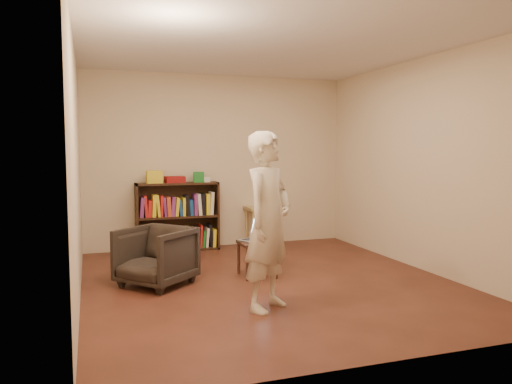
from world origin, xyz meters
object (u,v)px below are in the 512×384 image
object	(u,v)px
armchair	(156,256)
person	(268,221)
stool	(260,214)
bookshelf	(178,221)
side_table	(257,247)
laptop	(258,236)

from	to	relation	value
armchair	person	bearing A→B (deg)	-4.06
stool	person	world-z (taller)	person
bookshelf	stool	distance (m)	1.26
stool	bookshelf	bearing A→B (deg)	177.10
bookshelf	person	xyz separation A→B (m)	(0.34, -2.96, 0.39)
stool	side_table	xyz separation A→B (m)	(-0.63, -1.74, -0.15)
bookshelf	armchair	distance (m)	1.91
stool	laptop	world-z (taller)	laptop
laptop	bookshelf	bearing A→B (deg)	165.23
stool	side_table	world-z (taller)	stool
side_table	laptop	distance (m)	0.14
laptop	person	bearing A→B (deg)	-49.68
side_table	armchair	bearing A→B (deg)	-179.08
stool	laptop	size ratio (longest dim) A/B	1.27
stool	side_table	bearing A→B (deg)	-110.05
bookshelf	person	world-z (taller)	person
armchair	side_table	bearing A→B (deg)	48.81
bookshelf	laptop	distance (m)	1.88
armchair	laptop	distance (m)	1.21
laptop	armchair	bearing A→B (deg)	-122.32
bookshelf	laptop	bearing A→B (deg)	-69.64
stool	armchair	bearing A→B (deg)	-135.83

